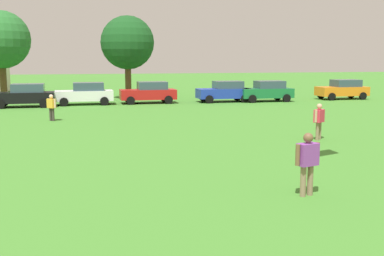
{
  "coord_description": "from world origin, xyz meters",
  "views": [
    {
      "loc": [
        2.07,
        0.22,
        3.48
      ],
      "look_at": [
        4.23,
        9.12,
        2.13
      ],
      "focal_mm": 44.26,
      "sensor_mm": 36.0,
      "label": 1
    }
  ],
  "objects": [
    {
      "name": "parked_car_orange_6",
      "position": [
        24.29,
        36.71,
        0.86
      ],
      "size": [
        4.3,
        2.02,
        1.68
      ],
      "rotation": [
        0.0,
        0.0,
        3.14
      ],
      "color": "orange",
      "rests_on": "ground"
    },
    {
      "name": "bystander_midfield",
      "position": [
        0.64,
        27.7,
        0.89
      ],
      "size": [
        0.53,
        0.56,
        1.49
      ],
      "rotation": [
        0.0,
        0.0,
        5.45
      ],
      "color": "#3F3833",
      "rests_on": "ground"
    },
    {
      "name": "parked_car_black_1",
      "position": [
        -1.63,
        36.09,
        0.86
      ],
      "size": [
        4.3,
        2.02,
        1.68
      ],
      "rotation": [
        0.0,
        0.0,
        3.14
      ],
      "color": "black",
      "rests_on": "ground"
    },
    {
      "name": "adult_bystander",
      "position": [
        7.68,
        10.93,
        0.97
      ],
      "size": [
        0.75,
        0.43,
        1.63
      ],
      "rotation": [
        0.0,
        0.0,
        3.42
      ],
      "color": "#8C7259",
      "rests_on": "ground"
    },
    {
      "name": "parked_car_blue_4",
      "position": [
        13.63,
        36.62,
        0.86
      ],
      "size": [
        4.3,
        2.02,
        1.68
      ],
      "rotation": [
        0.0,
        0.0,
        3.14
      ],
      "color": "#1E38AD",
      "rests_on": "ground"
    },
    {
      "name": "ground_plane",
      "position": [
        0.0,
        30.0,
        0.0
      ],
      "size": [
        160.0,
        160.0,
        0.0
      ],
      "primitive_type": "plane",
      "color": "#42842D"
    },
    {
      "name": "tree_far_right",
      "position": [
        6.38,
        41.3,
        4.8
      ],
      "size": [
        4.56,
        4.56,
        7.11
      ],
      "color": "brown",
      "rests_on": "ground"
    },
    {
      "name": "parked_car_green_5",
      "position": [
        17.06,
        36.23,
        0.86
      ],
      "size": [
        4.3,
        2.02,
        1.68
      ],
      "rotation": [
        0.0,
        0.0,
        3.14
      ],
      "color": "#196B38",
      "rests_on": "ground"
    },
    {
      "name": "parked_car_white_2",
      "position": [
        2.64,
        36.92,
        0.86
      ],
      "size": [
        4.3,
        2.02,
        1.68
      ],
      "rotation": [
        0.0,
        0.0,
        3.14
      ],
      "color": "white",
      "rests_on": "ground"
    },
    {
      "name": "bystander_near_trees",
      "position": [
        12.13,
        18.5,
        0.93
      ],
      "size": [
        0.62,
        0.54,
        1.57
      ],
      "rotation": [
        0.0,
        0.0,
        0.65
      ],
      "color": "#8C7259",
      "rests_on": "ground"
    },
    {
      "name": "tree_center",
      "position": [
        -3.85,
        42.04,
        4.98
      ],
      "size": [
        4.74,
        4.74,
        7.38
      ],
      "color": "brown",
      "rests_on": "ground"
    },
    {
      "name": "parked_car_red_3",
      "position": [
        7.53,
        36.96,
        0.86
      ],
      "size": [
        4.3,
        2.02,
        1.68
      ],
      "rotation": [
        0.0,
        0.0,
        3.14
      ],
      "color": "red",
      "rests_on": "ground"
    }
  ]
}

